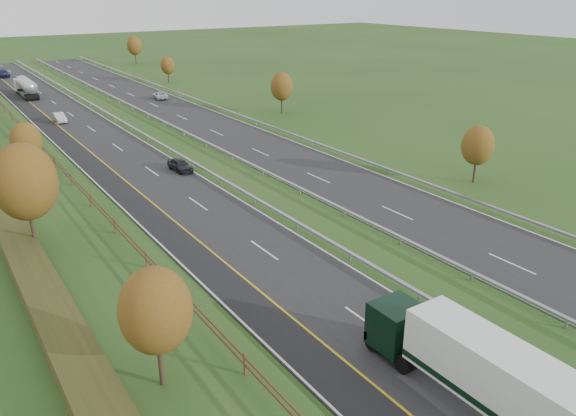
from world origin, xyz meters
The scene contains 16 objects.
ground centered at (8.00, 55.00, 0.00)m, with size 400.00×400.00×0.00m, color #244518.
near_carriageway centered at (0.00, 60.00, 0.02)m, with size 10.50×200.00×0.04m, color black.
far_carriageway centered at (16.50, 60.00, 0.02)m, with size 10.50×200.00×0.04m, color black.
hard_shoulder centered at (-3.75, 60.00, 0.02)m, with size 3.00×200.00×0.04m, color black.
lane_markings centered at (6.40, 59.88, 0.05)m, with size 26.75×200.00×0.01m.
fence_left centered at (-8.50, 59.59, 2.73)m, with size 0.12×189.06×1.20m.
median_barrier_near centered at (5.70, 60.00, 0.61)m, with size 0.32×200.00×0.71m.
median_barrier_far centered at (10.80, 60.00, 0.61)m, with size 0.32×200.00×0.71m.
outer_barrier_far centered at (22.30, 60.00, 0.62)m, with size 0.32×200.00×0.71m.
trees_far centered at (29.80, 89.21, 4.25)m, with size 8.45×118.60×7.12m.
box_lorry centered at (0.60, 0.71, 2.33)m, with size 2.58×16.28×4.06m.
road_tanker centered at (-1.48, 103.93, 1.86)m, with size 2.40×11.22×3.46m.
car_dark_near centered at (3.98, 45.40, 0.71)m, with size 1.59×3.95×1.35m, color black.
car_silver_mid centered at (-1.50, 78.13, 0.73)m, with size 1.46×4.19×1.38m, color #B9B9BE.
car_small_far centered at (-1.48, 132.94, 0.82)m, with size 2.20×5.41×1.57m, color #14193F.
car_oncoming centered at (18.27, 87.85, 0.68)m, with size 2.11×4.59×1.27m, color silver.
Camera 1 is at (-18.76, -10.67, 18.91)m, focal length 35.00 mm.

